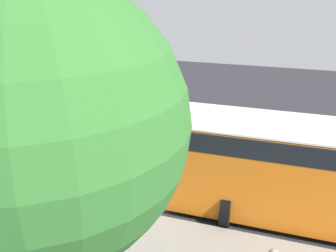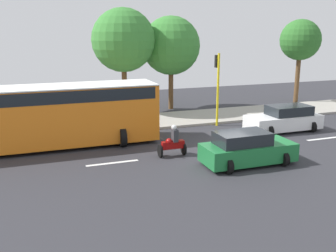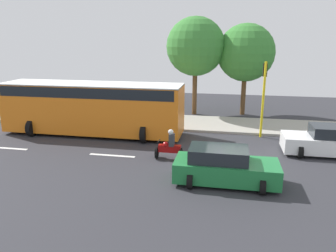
{
  "view_description": "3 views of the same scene",
  "coord_description": "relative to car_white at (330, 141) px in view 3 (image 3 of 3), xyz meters",
  "views": [
    {
      "loc": [
        14.21,
        6.23,
        7.09
      ],
      "look_at": [
        0.28,
        1.62,
        1.32
      ],
      "focal_mm": 38.72,
      "sensor_mm": 36.0,
      "label": 1
    },
    {
      "loc": [
        -16.65,
        9.32,
        5.96
      ],
      "look_at": [
        0.99,
        2.95,
        1.25
      ],
      "focal_mm": 41.71,
      "sensor_mm": 36.0,
      "label": 2
    },
    {
      "loc": [
        -14.67,
        0.3,
        5.79
      ],
      "look_at": [
        0.96,
        3.29,
        1.45
      ],
      "focal_mm": 34.59,
      "sensor_mm": 36.0,
      "label": 3
    }
  ],
  "objects": [
    {
      "name": "street_tree_center",
      "position": [
        8.46,
        4.09,
        4.0
      ],
      "size": [
        4.29,
        4.29,
        6.87
      ],
      "color": "brown",
      "rests_on": "ground"
    },
    {
      "name": "city_bus",
      "position": [
        1.25,
        13.35,
        1.13
      ],
      "size": [
        3.2,
        11.0,
        3.16
      ],
      "color": "orange",
      "rests_on": "ground"
    },
    {
      "name": "sidewalk",
      "position": [
        4.77,
        4.87,
        -0.64
      ],
      "size": [
        4.0,
        60.0,
        0.15
      ],
      "primitive_type": "cube",
      "color": "#9E998E",
      "rests_on": "ground"
    },
    {
      "name": "motorcycle",
      "position": [
        -2.16,
        7.92,
        -0.07
      ],
      "size": [
        0.6,
        1.3,
        1.53
      ],
      "color": "black",
      "rests_on": "ground"
    },
    {
      "name": "ground_plane",
      "position": [
        -2.23,
        4.87,
        -0.76
      ],
      "size": [
        40.0,
        60.0,
        0.1
      ],
      "primitive_type": "cube",
      "color": "#2D2D33"
    },
    {
      "name": "lane_stripe_south",
      "position": [
        -2.23,
        10.87,
        -0.71
      ],
      "size": [
        0.2,
        2.4,
        0.01
      ],
      "primitive_type": "cube",
      "color": "white",
      "rests_on": "ground"
    },
    {
      "name": "traffic_light_corner",
      "position": [
        2.61,
        3.19,
        2.22
      ],
      "size": [
        0.49,
        0.24,
        4.5
      ],
      "color": "yellow",
      "rests_on": "ground"
    },
    {
      "name": "pedestrian_near_signal",
      "position": [
        5.4,
        11.31,
        0.35
      ],
      "size": [
        0.4,
        0.24,
        1.69
      ],
      "color": "#3F3F3F",
      "rests_on": "sidewalk"
    },
    {
      "name": "street_tree_south",
      "position": [
        7.85,
        7.8,
        4.45
      ],
      "size": [
        4.37,
        4.37,
        7.36
      ],
      "color": "brown",
      "rests_on": "ground"
    },
    {
      "name": "car_white",
      "position": [
        0.0,
        0.0,
        0.0
      ],
      "size": [
        2.21,
        4.46,
        1.52
      ],
      "color": "white",
      "rests_on": "ground"
    },
    {
      "name": "lane_stripe_far_south",
      "position": [
        -2.23,
        16.87,
        -0.71
      ],
      "size": [
        0.2,
        2.4,
        0.01
      ],
      "primitive_type": "cube",
      "color": "white",
      "rests_on": "ground"
    },
    {
      "name": "car_green",
      "position": [
        -4.41,
        5.22,
        -0.0
      ],
      "size": [
        2.13,
        4.2,
        1.52
      ],
      "color": "#1E7238",
      "rests_on": "ground"
    },
    {
      "name": "lane_stripe_mid",
      "position": [
        -2.23,
        4.87,
        -0.71
      ],
      "size": [
        0.2,
        2.4,
        0.01
      ],
      "primitive_type": "cube",
      "color": "white",
      "rests_on": "ground"
    }
  ]
}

